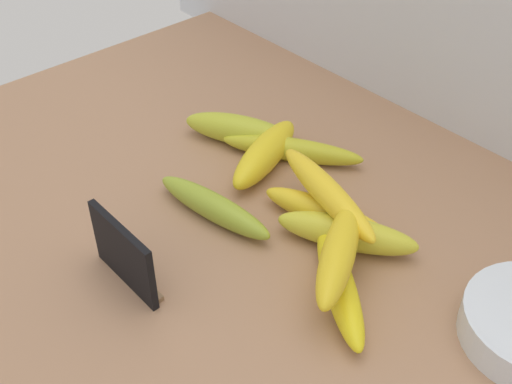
{
  "coord_description": "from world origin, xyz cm",
  "views": [
    {
      "loc": [
        42.02,
        -36.32,
        56.36
      ],
      "look_at": [
        -2.12,
        3.1,
        8.0
      ],
      "focal_mm": 45.44,
      "sensor_mm": 36.0,
      "label": 1
    }
  ],
  "objects_px": {
    "chalkboard_sign": "(124,256)",
    "banana_3": "(347,233)",
    "banana_1": "(265,154)",
    "banana_5": "(339,285)",
    "banana_8": "(327,193)",
    "banana_7": "(339,254)",
    "banana_4": "(214,206)",
    "banana_2": "(292,149)",
    "banana_0": "(326,213)",
    "banana_6": "(238,130)"
  },
  "relations": [
    {
      "from": "banana_7",
      "to": "banana_8",
      "type": "relative_size",
      "value": 0.85
    },
    {
      "from": "chalkboard_sign",
      "to": "banana_6",
      "type": "relative_size",
      "value": 0.69
    },
    {
      "from": "banana_3",
      "to": "banana_8",
      "type": "relative_size",
      "value": 0.87
    },
    {
      "from": "banana_1",
      "to": "banana_6",
      "type": "relative_size",
      "value": 1.03
    },
    {
      "from": "banana_1",
      "to": "banana_2",
      "type": "distance_m",
      "value": 0.04
    },
    {
      "from": "banana_4",
      "to": "banana_1",
      "type": "bearing_deg",
      "value": 106.91
    },
    {
      "from": "banana_7",
      "to": "banana_8",
      "type": "distance_m",
      "value": 0.1
    },
    {
      "from": "banana_3",
      "to": "banana_5",
      "type": "relative_size",
      "value": 0.93
    },
    {
      "from": "banana_4",
      "to": "banana_8",
      "type": "distance_m",
      "value": 0.14
    },
    {
      "from": "banana_2",
      "to": "banana_3",
      "type": "relative_size",
      "value": 1.18
    },
    {
      "from": "banana_5",
      "to": "banana_7",
      "type": "bearing_deg",
      "value": 149.18
    },
    {
      "from": "banana_0",
      "to": "banana_5",
      "type": "relative_size",
      "value": 0.93
    },
    {
      "from": "chalkboard_sign",
      "to": "banana_1",
      "type": "distance_m",
      "value": 0.26
    },
    {
      "from": "banana_5",
      "to": "banana_7",
      "type": "relative_size",
      "value": 1.1
    },
    {
      "from": "banana_1",
      "to": "banana_3",
      "type": "bearing_deg",
      "value": -10.69
    },
    {
      "from": "banana_2",
      "to": "banana_8",
      "type": "bearing_deg",
      "value": -27.56
    },
    {
      "from": "banana_3",
      "to": "banana_7",
      "type": "relative_size",
      "value": 1.03
    },
    {
      "from": "banana_0",
      "to": "banana_3",
      "type": "bearing_deg",
      "value": -12.39
    },
    {
      "from": "chalkboard_sign",
      "to": "banana_3",
      "type": "height_order",
      "value": "chalkboard_sign"
    },
    {
      "from": "banana_4",
      "to": "banana_5",
      "type": "height_order",
      "value": "same"
    },
    {
      "from": "banana_7",
      "to": "banana_0",
      "type": "bearing_deg",
      "value": 139.69
    },
    {
      "from": "banana_7",
      "to": "banana_5",
      "type": "bearing_deg",
      "value": -30.82
    },
    {
      "from": "banana_3",
      "to": "banana_5",
      "type": "xyz_separation_m",
      "value": [
        0.05,
        -0.06,
        -0.0
      ]
    },
    {
      "from": "chalkboard_sign",
      "to": "banana_5",
      "type": "xyz_separation_m",
      "value": [
        0.17,
        0.16,
        -0.02
      ]
    },
    {
      "from": "banana_2",
      "to": "banana_5",
      "type": "height_order",
      "value": "same"
    },
    {
      "from": "banana_4",
      "to": "banana_2",
      "type": "bearing_deg",
      "value": 98.47
    },
    {
      "from": "chalkboard_sign",
      "to": "banana_2",
      "type": "bearing_deg",
      "value": 98.38
    },
    {
      "from": "banana_1",
      "to": "banana_7",
      "type": "xyz_separation_m",
      "value": [
        0.21,
        -0.09,
        0.03
      ]
    },
    {
      "from": "banana_5",
      "to": "banana_8",
      "type": "xyz_separation_m",
      "value": [
        -0.09,
        0.07,
        0.03
      ]
    },
    {
      "from": "banana_1",
      "to": "banana_5",
      "type": "distance_m",
      "value": 0.25
    },
    {
      "from": "banana_3",
      "to": "banana_5",
      "type": "distance_m",
      "value": 0.08
    },
    {
      "from": "chalkboard_sign",
      "to": "banana_3",
      "type": "relative_size",
      "value": 0.66
    },
    {
      "from": "banana_3",
      "to": "banana_4",
      "type": "height_order",
      "value": "banana_3"
    },
    {
      "from": "chalkboard_sign",
      "to": "banana_6",
      "type": "xyz_separation_m",
      "value": [
        -0.12,
        0.27,
        -0.02
      ]
    },
    {
      "from": "banana_8",
      "to": "banana_4",
      "type": "bearing_deg",
      "value": -138.21
    },
    {
      "from": "banana_2",
      "to": "banana_0",
      "type": "bearing_deg",
      "value": -27.19
    },
    {
      "from": "chalkboard_sign",
      "to": "banana_7",
      "type": "distance_m",
      "value": 0.23
    },
    {
      "from": "banana_6",
      "to": "chalkboard_sign",
      "type": "bearing_deg",
      "value": -65.05
    },
    {
      "from": "banana_4",
      "to": "banana_8",
      "type": "xyz_separation_m",
      "value": [
        0.1,
        0.09,
        0.03
      ]
    },
    {
      "from": "banana_0",
      "to": "banana_4",
      "type": "bearing_deg",
      "value": -137.56
    },
    {
      "from": "banana_7",
      "to": "banana_8",
      "type": "height_order",
      "value": "banana_7"
    },
    {
      "from": "banana_6",
      "to": "banana_7",
      "type": "xyz_separation_m",
      "value": [
        0.28,
        -0.1,
        0.03
      ]
    },
    {
      "from": "banana_3",
      "to": "banana_7",
      "type": "xyz_separation_m",
      "value": [
        0.04,
        -0.06,
        0.03
      ]
    },
    {
      "from": "banana_1",
      "to": "banana_8",
      "type": "distance_m",
      "value": 0.14
    },
    {
      "from": "banana_8",
      "to": "banana_6",
      "type": "bearing_deg",
      "value": 169.89
    },
    {
      "from": "banana_0",
      "to": "banana_7",
      "type": "relative_size",
      "value": 1.03
    },
    {
      "from": "banana_0",
      "to": "banana_4",
      "type": "distance_m",
      "value": 0.14
    },
    {
      "from": "chalkboard_sign",
      "to": "banana_4",
      "type": "xyz_separation_m",
      "value": [
        -0.02,
        0.14,
        -0.02
      ]
    },
    {
      "from": "banana_2",
      "to": "banana_8",
      "type": "distance_m",
      "value": 0.14
    },
    {
      "from": "chalkboard_sign",
      "to": "banana_1",
      "type": "height_order",
      "value": "chalkboard_sign"
    }
  ]
}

